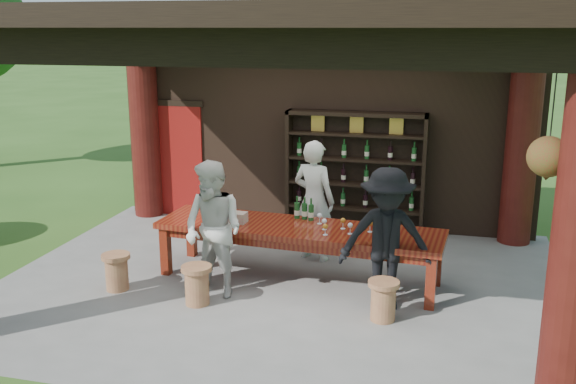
% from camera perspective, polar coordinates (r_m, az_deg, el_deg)
% --- Properties ---
extents(ground, '(90.00, 90.00, 0.00)m').
position_cam_1_polar(ground, '(8.62, -0.66, -8.07)').
color(ground, '#2D5119').
rests_on(ground, ground).
extents(pavilion, '(7.50, 6.00, 3.60)m').
position_cam_1_polar(pavilion, '(8.47, -0.04, 6.49)').
color(pavilion, slate).
rests_on(pavilion, ground).
extents(wine_shelf, '(2.27, 0.34, 1.99)m').
position_cam_1_polar(wine_shelf, '(10.51, 5.96, 1.73)').
color(wine_shelf, black).
rests_on(wine_shelf, ground).
extents(tasting_table, '(3.87, 1.25, 0.75)m').
position_cam_1_polar(tasting_table, '(8.52, 0.95, -3.78)').
color(tasting_table, '#5A130C').
rests_on(tasting_table, ground).
extents(stool_near_left, '(0.38, 0.38, 0.49)m').
position_cam_1_polar(stool_near_left, '(7.99, -8.10, -8.09)').
color(stool_near_left, brown).
rests_on(stool_near_left, ground).
extents(stool_near_right, '(0.36, 0.36, 0.48)m').
position_cam_1_polar(stool_near_right, '(7.58, 8.46, -9.43)').
color(stool_near_right, brown).
rests_on(stool_near_right, ground).
extents(stool_far_left, '(0.37, 0.37, 0.48)m').
position_cam_1_polar(stool_far_left, '(8.61, -14.99, -6.79)').
color(stool_far_left, brown).
rests_on(stool_far_left, ground).
extents(host, '(0.74, 0.60, 1.76)m').
position_cam_1_polar(host, '(9.24, 2.32, -0.76)').
color(host, beige).
rests_on(host, ground).
extents(guest_woman, '(1.01, 0.90, 1.72)m').
position_cam_1_polar(guest_woman, '(8.03, -6.65, -3.34)').
color(guest_woman, silver).
rests_on(guest_woman, ground).
extents(guest_man, '(1.20, 0.79, 1.73)m').
position_cam_1_polar(guest_man, '(7.72, 8.73, -4.14)').
color(guest_man, black).
rests_on(guest_man, ground).
extents(table_bottles, '(0.29, 0.13, 0.31)m').
position_cam_1_polar(table_bottles, '(8.75, 1.45, -1.45)').
color(table_bottles, '#194C1E').
rests_on(table_bottles, tasting_table).
extents(table_glasses, '(2.27, 0.52, 0.15)m').
position_cam_1_polar(table_glasses, '(8.33, 3.60, -2.89)').
color(table_glasses, silver).
rests_on(table_glasses, tasting_table).
extents(napkin_basket, '(0.27, 0.20, 0.14)m').
position_cam_1_polar(napkin_basket, '(8.66, -4.57, -2.26)').
color(napkin_basket, '#BF6672').
rests_on(napkin_basket, tasting_table).
extents(shrubs, '(14.50, 8.39, 1.36)m').
position_cam_1_polar(shrubs, '(8.11, 7.88, -5.47)').
color(shrubs, '#194C14').
rests_on(shrubs, ground).
extents(trees, '(21.77, 10.51, 4.80)m').
position_cam_1_polar(trees, '(9.50, 23.30, 13.70)').
color(trees, '#3F2819').
rests_on(trees, ground).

